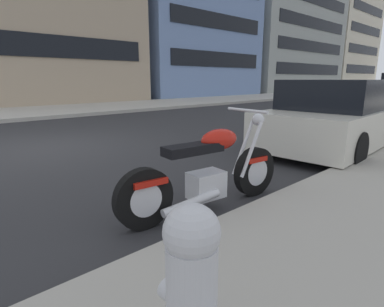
% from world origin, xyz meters
% --- Properties ---
extents(ground_plane, '(260.00, 260.00, 0.00)m').
position_xyz_m(ground_plane, '(0.00, 0.00, 0.00)').
color(ground_plane, '#28282B').
extents(sidewalk_far_curb, '(120.00, 5.00, 0.14)m').
position_xyz_m(sidewalk_far_curb, '(12.00, 7.44, 0.07)').
color(sidewalk_far_curb, '#ADA89E').
rests_on(sidewalk_far_curb, ground).
extents(parking_stall_stripe, '(0.12, 2.20, 0.01)m').
position_xyz_m(parking_stall_stripe, '(0.00, -4.34, 0.00)').
color(parking_stall_stripe, silver).
rests_on(parking_stall_stripe, ground).
extents(parked_motorcycle, '(2.17, 0.62, 1.11)m').
position_xyz_m(parked_motorcycle, '(0.34, -4.62, 0.42)').
color(parked_motorcycle, black).
rests_on(parked_motorcycle, ground).
extents(parked_car_far_down_curb, '(4.49, 2.00, 1.43)m').
position_xyz_m(parked_car_far_down_curb, '(4.66, -4.23, 0.68)').
color(parked_car_far_down_curb, beige).
rests_on(parked_car_far_down_curb, ground).
extents(fire_hydrant, '(0.24, 0.36, 0.83)m').
position_xyz_m(fire_hydrant, '(-1.27, -6.09, 0.58)').
color(fire_hydrant, '#B7B7BC').
rests_on(fire_hydrant, sidewalk_near_curb).
extents(townhouse_near_left, '(11.16, 10.83, 13.08)m').
position_xyz_m(townhouse_near_left, '(16.10, 15.12, 6.54)').
color(townhouse_near_left, '#6B84B2').
rests_on(townhouse_near_left, ground).
extents(townhouse_far_uphill, '(15.91, 9.26, 11.14)m').
position_xyz_m(townhouse_far_uphill, '(30.71, 14.33, 5.57)').
color(townhouse_far_uphill, '#939993').
rests_on(townhouse_far_uphill, ground).
extents(townhouse_corner_block, '(12.18, 11.24, 12.38)m').
position_xyz_m(townhouse_corner_block, '(45.14, 15.32, 6.19)').
color(townhouse_corner_block, beige).
rests_on(townhouse_corner_block, ground).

